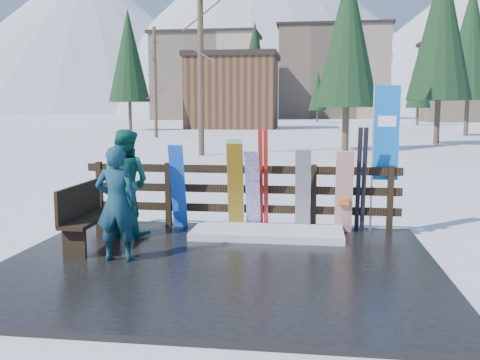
# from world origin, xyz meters

# --- Properties ---
(ground) EXTENTS (700.00, 700.00, 0.00)m
(ground) POSITION_xyz_m (0.00, 0.00, 0.00)
(ground) COLOR white
(ground) RESTS_ON ground
(deck) EXTENTS (6.00, 5.00, 0.08)m
(deck) POSITION_xyz_m (0.00, 0.00, 0.04)
(deck) COLOR black
(deck) RESTS_ON ground
(fence) EXTENTS (5.60, 0.10, 1.15)m
(fence) POSITION_xyz_m (0.00, 2.20, 0.74)
(fence) COLOR black
(fence) RESTS_ON deck
(snow_patch) EXTENTS (2.49, 1.00, 0.12)m
(snow_patch) POSITION_xyz_m (0.55, 1.60, 0.14)
(snow_patch) COLOR white
(snow_patch) RESTS_ON deck
(bench) EXTENTS (0.41, 1.50, 0.97)m
(bench) POSITION_xyz_m (-2.13, 0.54, 0.60)
(bench) COLOR black
(bench) RESTS_ON deck
(snowboard_0) EXTENTS (0.26, 0.36, 1.50)m
(snowboard_0) POSITION_xyz_m (-1.06, 1.98, 0.83)
(snowboard_0) COLOR blue
(snowboard_0) RESTS_ON deck
(snowboard_1) EXTENTS (0.28, 0.33, 1.61)m
(snowboard_1) POSITION_xyz_m (-0.04, 1.98, 0.88)
(snowboard_1) COLOR white
(snowboard_1) RESTS_ON deck
(snowboard_2) EXTENTS (0.27, 0.33, 1.53)m
(snowboard_2) POSITION_xyz_m (-0.05, 1.98, 0.85)
(snowboard_2) COLOR #CF940B
(snowboard_2) RESTS_ON deck
(snowboard_3) EXTENTS (0.25, 0.45, 1.41)m
(snowboard_3) POSITION_xyz_m (0.26, 1.98, 0.78)
(snowboard_3) COLOR silver
(snowboard_3) RESTS_ON deck
(snowboard_4) EXTENTS (0.26, 0.27, 1.43)m
(snowboard_4) POSITION_xyz_m (1.12, 1.98, 0.80)
(snowboard_4) COLOR black
(snowboard_4) RESTS_ON deck
(snowboard_5) EXTENTS (0.29, 0.31, 1.41)m
(snowboard_5) POSITION_xyz_m (1.81, 1.98, 0.79)
(snowboard_5) COLOR silver
(snowboard_5) RESTS_ON deck
(ski_pair_a) EXTENTS (0.16, 0.29, 1.77)m
(ski_pair_a) POSITION_xyz_m (0.43, 2.05, 0.96)
(ski_pair_a) COLOR #9F1B13
(ski_pair_a) RESTS_ON deck
(ski_pair_b) EXTENTS (0.17, 0.33, 1.81)m
(ski_pair_b) POSITION_xyz_m (2.09, 2.05, 0.98)
(ski_pair_b) COLOR black
(ski_pair_b) RESTS_ON deck
(rental_flag) EXTENTS (0.45, 0.04, 2.60)m
(rental_flag) POSITION_xyz_m (2.46, 2.25, 1.69)
(rental_flag) COLOR silver
(rental_flag) RESTS_ON deck
(person_front) EXTENTS (0.62, 0.44, 1.61)m
(person_front) POSITION_xyz_m (-1.41, -0.09, 0.88)
(person_front) COLOR #18545D
(person_front) RESTS_ON deck
(person_back) EXTENTS (0.99, 0.84, 1.78)m
(person_back) POSITION_xyz_m (-1.81, 1.39, 0.97)
(person_back) COLOR #145E50
(person_back) RESTS_ON deck
(resort_buildings) EXTENTS (73.00, 87.60, 22.60)m
(resort_buildings) POSITION_xyz_m (1.03, 115.41, 9.81)
(resort_buildings) COLOR tan
(resort_buildings) RESTS_ON ground
(trees) EXTENTS (42.31, 68.64, 12.36)m
(trees) POSITION_xyz_m (1.25, 48.50, 5.60)
(trees) COLOR #382B1E
(trees) RESTS_ON ground
(mountains) EXTENTS (520.00, 260.00, 120.00)m
(mountains) POSITION_xyz_m (-10.50, 328.41, 50.20)
(mountains) COLOR white
(mountains) RESTS_ON ground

